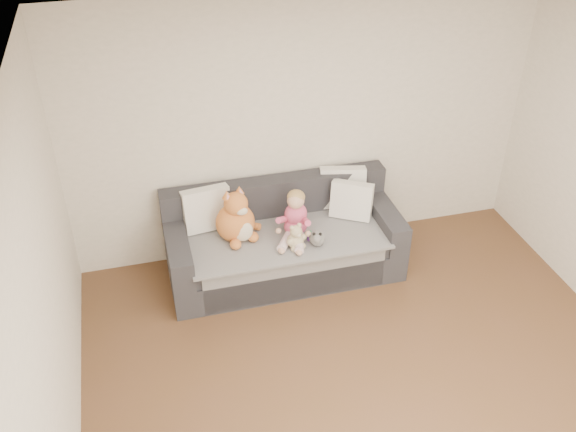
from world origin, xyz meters
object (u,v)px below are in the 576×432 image
object	(u,v)px
sofa	(283,243)
plush_cat	(236,220)
toddler	(295,218)
teddy_bear	(296,238)
sippy_cup	(310,235)

from	to	relation	value
sofa	plush_cat	world-z (taller)	plush_cat
toddler	teddy_bear	xyz separation A→B (m)	(-0.04, -0.19, -0.09)
sofa	plush_cat	distance (m)	0.57
toddler	plush_cat	xyz separation A→B (m)	(-0.53, 0.10, 0.01)
toddler	teddy_bear	bearing A→B (deg)	-78.95
sippy_cup	sofa	bearing A→B (deg)	131.55
sofa	plush_cat	xyz separation A→B (m)	(-0.44, -0.02, 0.37)
toddler	sippy_cup	size ratio (longest dim) A/B	4.35
sofa	sippy_cup	distance (m)	0.38
sofa	teddy_bear	bearing A→B (deg)	-81.92
teddy_bear	sippy_cup	world-z (taller)	teddy_bear
toddler	plush_cat	size ratio (longest dim) A/B	0.85
plush_cat	teddy_bear	world-z (taller)	plush_cat
plush_cat	sippy_cup	world-z (taller)	plush_cat
plush_cat	teddy_bear	bearing A→B (deg)	-52.08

